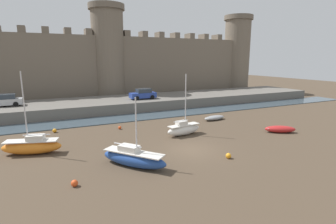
{
  "coord_description": "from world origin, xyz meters",
  "views": [
    {
      "loc": [
        -11.21,
        -18.82,
        7.88
      ],
      "look_at": [
        -0.01,
        4.89,
        2.5
      ],
      "focal_mm": 28.0,
      "sensor_mm": 36.0,
      "label": 1
    }
  ],
  "objects_px": {
    "rowboat_foreground_right": "(214,118)",
    "mooring_buoy_near_channel": "(74,183)",
    "rowboat_foreground_centre": "(280,129)",
    "sailboat_midflat_centre": "(134,158)",
    "mooring_buoy_near_shore": "(120,128)",
    "sailboat_midflat_left": "(184,129)",
    "mooring_buoy_mid_mud": "(55,131)",
    "mooring_buoy_off_centre": "(228,156)",
    "car_quay_centre_east": "(143,94)",
    "car_quay_centre_west": "(5,101)",
    "sailboat_foreground_left": "(32,146)"
  },
  "relations": [
    {
      "from": "rowboat_foreground_right",
      "to": "mooring_buoy_near_channel",
      "type": "xyz_separation_m",
      "value": [
        -18.5,
        -11.26,
        -0.09
      ]
    },
    {
      "from": "rowboat_foreground_centre",
      "to": "mooring_buoy_near_channel",
      "type": "relative_size",
      "value": 7.79
    },
    {
      "from": "sailboat_midflat_centre",
      "to": "mooring_buoy_near_shore",
      "type": "distance_m",
      "value": 10.84
    },
    {
      "from": "rowboat_foreground_right",
      "to": "sailboat_midflat_left",
      "type": "bearing_deg",
      "value": -148.35
    },
    {
      "from": "sailboat_midflat_centre",
      "to": "mooring_buoy_mid_mud",
      "type": "bearing_deg",
      "value": 111.82
    },
    {
      "from": "rowboat_foreground_right",
      "to": "mooring_buoy_off_centre",
      "type": "bearing_deg",
      "value": -120.42
    },
    {
      "from": "mooring_buoy_off_centre",
      "to": "car_quay_centre_east",
      "type": "distance_m",
      "value": 23.2
    },
    {
      "from": "mooring_buoy_off_centre",
      "to": "mooring_buoy_mid_mud",
      "type": "distance_m",
      "value": 18.69
    },
    {
      "from": "mooring_buoy_off_centre",
      "to": "mooring_buoy_mid_mud",
      "type": "relative_size",
      "value": 1.01
    },
    {
      "from": "sailboat_midflat_centre",
      "to": "sailboat_midflat_left",
      "type": "relative_size",
      "value": 0.82
    },
    {
      "from": "rowboat_foreground_centre",
      "to": "mooring_buoy_near_shore",
      "type": "height_order",
      "value": "rowboat_foreground_centre"
    },
    {
      "from": "rowboat_foreground_right",
      "to": "mooring_buoy_near_shore",
      "type": "relative_size",
      "value": 8.85
    },
    {
      "from": "mooring_buoy_mid_mud",
      "to": "sailboat_midflat_centre",
      "type": "bearing_deg",
      "value": -68.18
    },
    {
      "from": "rowboat_foreground_right",
      "to": "mooring_buoy_near_channel",
      "type": "height_order",
      "value": "rowboat_foreground_right"
    },
    {
      "from": "car_quay_centre_west",
      "to": "car_quay_centre_east",
      "type": "bearing_deg",
      "value": -5.21
    },
    {
      "from": "mooring_buoy_mid_mud",
      "to": "car_quay_centre_west",
      "type": "bearing_deg",
      "value": 117.14
    },
    {
      "from": "mooring_buoy_near_channel",
      "to": "car_quay_centre_west",
      "type": "distance_m",
      "value": 25.32
    },
    {
      "from": "sailboat_foreground_left",
      "to": "mooring_buoy_near_channel",
      "type": "height_order",
      "value": "sailboat_foreground_left"
    },
    {
      "from": "sailboat_midflat_centre",
      "to": "mooring_buoy_near_shore",
      "type": "height_order",
      "value": "sailboat_midflat_centre"
    },
    {
      "from": "rowboat_foreground_right",
      "to": "car_quay_centre_east",
      "type": "distance_m",
      "value": 12.97
    },
    {
      "from": "mooring_buoy_near_channel",
      "to": "car_quay_centre_east",
      "type": "bearing_deg",
      "value": 60.55
    },
    {
      "from": "rowboat_foreground_centre",
      "to": "sailboat_foreground_left",
      "type": "height_order",
      "value": "sailboat_foreground_left"
    },
    {
      "from": "mooring_buoy_near_shore",
      "to": "car_quay_centre_west",
      "type": "distance_m",
      "value": 17.55
    },
    {
      "from": "rowboat_foreground_right",
      "to": "sailboat_midflat_left",
      "type": "distance_m",
      "value": 8.12
    },
    {
      "from": "rowboat_foreground_centre",
      "to": "sailboat_midflat_left",
      "type": "distance_m",
      "value": 10.56
    },
    {
      "from": "sailboat_midflat_left",
      "to": "rowboat_foreground_right",
      "type": "bearing_deg",
      "value": 31.65
    },
    {
      "from": "car_quay_centre_east",
      "to": "car_quay_centre_west",
      "type": "height_order",
      "value": "same"
    },
    {
      "from": "sailboat_foreground_left",
      "to": "sailboat_midflat_left",
      "type": "relative_size",
      "value": 1.09
    },
    {
      "from": "sailboat_foreground_left",
      "to": "car_quay_centre_west",
      "type": "height_order",
      "value": "sailboat_foreground_left"
    },
    {
      "from": "rowboat_foreground_centre",
      "to": "mooring_buoy_near_channel",
      "type": "xyz_separation_m",
      "value": [
        -21.5,
        -3.36,
        -0.17
      ]
    },
    {
      "from": "sailboat_midflat_left",
      "to": "mooring_buoy_near_channel",
      "type": "height_order",
      "value": "sailboat_midflat_left"
    },
    {
      "from": "mooring_buoy_mid_mud",
      "to": "sailboat_foreground_left",
      "type": "bearing_deg",
      "value": -107.5
    },
    {
      "from": "sailboat_midflat_left",
      "to": "car_quay_centre_east",
      "type": "relative_size",
      "value": 1.54
    },
    {
      "from": "car_quay_centre_east",
      "to": "car_quay_centre_west",
      "type": "xyz_separation_m",
      "value": [
        -18.96,
        1.73,
        0.0
      ]
    },
    {
      "from": "rowboat_foreground_centre",
      "to": "sailboat_midflat_left",
      "type": "xyz_separation_m",
      "value": [
        -9.91,
        3.64,
        0.27
      ]
    },
    {
      "from": "rowboat_foreground_right",
      "to": "car_quay_centre_west",
      "type": "distance_m",
      "value": 28.01
    },
    {
      "from": "rowboat_foreground_right",
      "to": "sailboat_foreground_left",
      "type": "height_order",
      "value": "sailboat_foreground_left"
    },
    {
      "from": "sailboat_midflat_centre",
      "to": "mooring_buoy_near_shore",
      "type": "bearing_deg",
      "value": 80.39
    },
    {
      "from": "mooring_buoy_near_shore",
      "to": "car_quay_centre_east",
      "type": "bearing_deg",
      "value": 57.79
    },
    {
      "from": "sailboat_midflat_left",
      "to": "mooring_buoy_near_shore",
      "type": "xyz_separation_m",
      "value": [
        -5.45,
        5.1,
        -0.47
      ]
    },
    {
      "from": "rowboat_foreground_right",
      "to": "rowboat_foreground_centre",
      "type": "bearing_deg",
      "value": -69.18
    },
    {
      "from": "sailboat_midflat_centre",
      "to": "mooring_buoy_off_centre",
      "type": "relative_size",
      "value": 11.91
    },
    {
      "from": "car_quay_centre_east",
      "to": "sailboat_midflat_centre",
      "type": "bearing_deg",
      "value": -111.76
    },
    {
      "from": "rowboat_foreground_centre",
      "to": "sailboat_midflat_left",
      "type": "relative_size",
      "value": 0.53
    },
    {
      "from": "rowboat_foreground_centre",
      "to": "rowboat_foreground_right",
      "type": "relative_size",
      "value": 1.03
    },
    {
      "from": "car_quay_centre_west",
      "to": "mooring_buoy_near_shore",
      "type": "bearing_deg",
      "value": -45.31
    },
    {
      "from": "sailboat_midflat_left",
      "to": "car_quay_centre_west",
      "type": "height_order",
      "value": "sailboat_midflat_left"
    },
    {
      "from": "mooring_buoy_near_channel",
      "to": "sailboat_midflat_left",
      "type": "bearing_deg",
      "value": 31.12
    },
    {
      "from": "sailboat_midflat_centre",
      "to": "car_quay_centre_east",
      "type": "relative_size",
      "value": 1.27
    },
    {
      "from": "mooring_buoy_mid_mud",
      "to": "car_quay_centre_west",
      "type": "relative_size",
      "value": 0.11
    }
  ]
}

